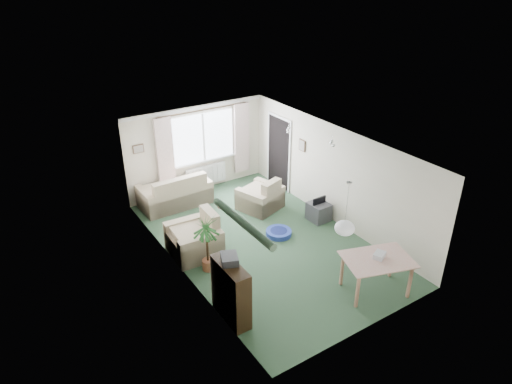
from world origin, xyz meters
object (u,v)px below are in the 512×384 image
armchair_left (194,234)px  bookshelf (231,292)px  dining_table (375,275)px  houseplant (207,244)px  sofa (175,189)px  armchair_corner (260,193)px  tv_cube (319,212)px  pet_bed (279,233)px  coffee_table (185,194)px

armchair_left → bookshelf: bearing=-5.4°
dining_table → bookshelf: bearing=162.1°
houseplant → bookshelf: bearing=-101.8°
sofa → dining_table: 5.64m
armchair_corner → houseplant: bearing=16.4°
bookshelf → tv_cube: (3.54, 1.83, -0.34)m
armchair_corner → sofa: bearing=-56.1°
dining_table → pet_bed: bearing=98.0°
sofa → bookshelf: bookshelf is taller
houseplant → armchair_left: bearing=87.6°
sofa → coffee_table: size_ratio=1.76×
sofa → dining_table: sofa is taller
coffee_table → bookshelf: bearing=-104.7°
bookshelf → coffee_table: bearing=76.1°
dining_table → sofa: bearing=108.4°
armchair_left → dining_table: 3.86m
sofa → armchair_left: bearing=75.0°
armchair_left → houseplant: size_ratio=0.85×
sofa → armchair_left: 2.36m
sofa → armchair_left: size_ratio=1.70×
dining_table → pet_bed: size_ratio=1.95×
armchair_left → coffee_table: 2.45m
bookshelf → dining_table: size_ratio=0.97×
houseplant → sofa: bearing=78.7°
bookshelf → dining_table: (2.68, -0.87, -0.20)m
armchair_left → dining_table: (2.34, -3.06, -0.11)m
tv_cube → pet_bed: size_ratio=0.83×
armchair_corner → bookshelf: size_ratio=0.85×
armchair_left → coffee_table: armchair_left is taller
dining_table → armchair_left: bearing=127.4°
armchair_corner → coffee_table: 2.03m
sofa → houseplant: (-0.60, -2.99, 0.18)m
armchair_corner → pet_bed: size_ratio=1.61×
bookshelf → tv_cube: bearing=28.1°
sofa → houseplant: 3.06m
houseplant → pet_bed: 2.10m
armchair_corner → tv_cube: (0.87, -1.29, -0.20)m
sofa → armchair_corner: sofa is taller
bookshelf → dining_table: 2.83m
sofa → bookshelf: (-0.91, -4.48, 0.12)m
bookshelf → pet_bed: (2.31, 1.78, -0.51)m
coffee_table → houseplant: 3.14m
houseplant → dining_table: 3.35m
pet_bed → tv_cube: bearing=2.1°
coffee_table → pet_bed: coffee_table is taller
coffee_table → armchair_left: bearing=-110.1°
armchair_corner → houseplant: size_ratio=0.77×
armchair_left → pet_bed: armchair_left is taller
sofa → coffee_table: bearing=178.6°
armchair_left → pet_bed: bearing=81.5°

